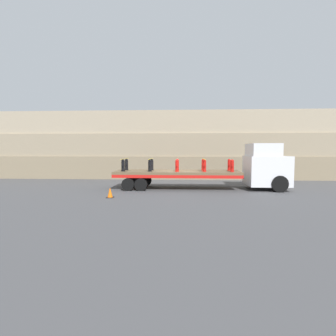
% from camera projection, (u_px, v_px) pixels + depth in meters
% --- Properties ---
extents(ground_plane, '(120.00, 120.00, 0.00)m').
position_uv_depth(ground_plane, '(177.00, 188.00, 17.87)').
color(ground_plane, '#474749').
extents(rock_cliff, '(60.00, 3.30, 6.15)m').
position_uv_depth(rock_cliff, '(179.00, 145.00, 24.51)').
color(rock_cliff, '#84755B').
rests_on(rock_cliff, ground_plane).
extents(truck_cab, '(2.60, 2.70, 3.05)m').
position_uv_depth(truck_cab, '(267.00, 166.00, 17.43)').
color(truck_cab, silver).
rests_on(truck_cab, ground_plane).
extents(flatbed_trailer, '(8.39, 2.56, 1.21)m').
position_uv_depth(flatbed_trailer, '(170.00, 174.00, 17.83)').
color(flatbed_trailer, brown).
rests_on(flatbed_trailer, ground_plane).
extents(fire_hydrant_black_near_0, '(0.28, 0.45, 0.81)m').
position_uv_depth(fire_hydrant_black_near_0, '(123.00, 165.00, 17.43)').
color(fire_hydrant_black_near_0, black).
rests_on(fire_hydrant_black_near_0, flatbed_trailer).
extents(fire_hydrant_black_far_0, '(0.28, 0.45, 0.81)m').
position_uv_depth(fire_hydrant_black_far_0, '(127.00, 165.00, 18.51)').
color(fire_hydrant_black_far_0, black).
rests_on(fire_hydrant_black_far_0, flatbed_trailer).
extents(fire_hydrant_black_near_1, '(0.28, 0.45, 0.81)m').
position_uv_depth(fire_hydrant_black_near_1, '(150.00, 166.00, 17.33)').
color(fire_hydrant_black_near_1, black).
rests_on(fire_hydrant_black_near_1, flatbed_trailer).
extents(fire_hydrant_black_far_1, '(0.28, 0.45, 0.81)m').
position_uv_depth(fire_hydrant_black_far_1, '(152.00, 165.00, 18.40)').
color(fire_hydrant_black_far_1, black).
rests_on(fire_hydrant_black_far_1, flatbed_trailer).
extents(fire_hydrant_red_near_2, '(0.28, 0.45, 0.81)m').
position_uv_depth(fire_hydrant_red_near_2, '(177.00, 166.00, 17.23)').
color(fire_hydrant_red_near_2, red).
rests_on(fire_hydrant_red_near_2, flatbed_trailer).
extents(fire_hydrant_red_far_2, '(0.28, 0.45, 0.81)m').
position_uv_depth(fire_hydrant_red_far_2, '(177.00, 165.00, 18.30)').
color(fire_hydrant_red_far_2, red).
rests_on(fire_hydrant_red_far_2, flatbed_trailer).
extents(fire_hydrant_red_near_3, '(0.28, 0.45, 0.81)m').
position_uv_depth(fire_hydrant_red_near_3, '(204.00, 166.00, 17.12)').
color(fire_hydrant_red_near_3, red).
rests_on(fire_hydrant_red_near_3, flatbed_trailer).
extents(fire_hydrant_red_far_3, '(0.28, 0.45, 0.81)m').
position_uv_depth(fire_hydrant_red_far_3, '(203.00, 165.00, 18.20)').
color(fire_hydrant_red_far_3, red).
rests_on(fire_hydrant_red_far_3, flatbed_trailer).
extents(fire_hydrant_red_near_4, '(0.28, 0.45, 0.81)m').
position_uv_depth(fire_hydrant_red_near_4, '(232.00, 166.00, 17.02)').
color(fire_hydrant_red_near_4, red).
rests_on(fire_hydrant_red_near_4, flatbed_trailer).
extents(fire_hydrant_red_far_4, '(0.28, 0.45, 0.81)m').
position_uv_depth(fire_hydrant_red_far_4, '(229.00, 165.00, 18.10)').
color(fire_hydrant_red_far_4, red).
rests_on(fire_hydrant_red_far_4, flatbed_trailer).
extents(cargo_strap_rear, '(0.05, 2.66, 0.01)m').
position_uv_depth(cargo_strap_rear, '(125.00, 159.00, 17.94)').
color(cargo_strap_rear, yellow).
rests_on(cargo_strap_rear, fire_hydrant_black_near_0).
extents(cargo_strap_middle, '(0.05, 2.66, 0.01)m').
position_uv_depth(cargo_strap_middle, '(151.00, 159.00, 17.84)').
color(cargo_strap_middle, yellow).
rests_on(cargo_strap_middle, fire_hydrant_black_near_1).
extents(cargo_strap_front, '(0.05, 2.66, 0.01)m').
position_uv_depth(cargo_strap_front, '(204.00, 159.00, 17.63)').
color(cargo_strap_front, yellow).
rests_on(cargo_strap_front, fire_hydrant_red_near_3).
extents(traffic_cone, '(0.38, 0.38, 0.57)m').
position_uv_depth(traffic_cone, '(110.00, 193.00, 14.44)').
color(traffic_cone, black).
rests_on(traffic_cone, ground_plane).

